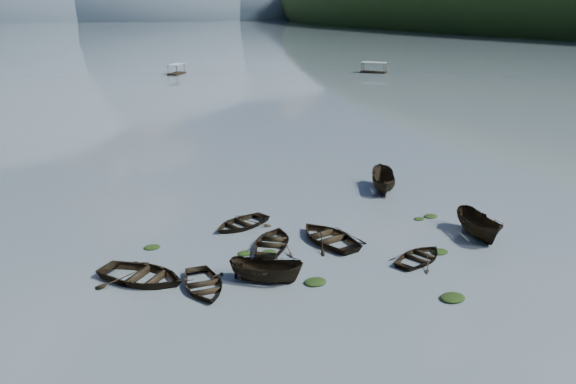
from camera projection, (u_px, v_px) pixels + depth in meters
name	position (u px, v px, depth m)	size (l,w,h in m)	color
ground_plane	(383.00, 294.00, 29.13)	(2400.00, 2400.00, 0.00)	slate
haze_mtn_c	(133.00, 18.00, 863.23)	(520.00, 520.00, 260.00)	#475666
haze_mtn_d	(243.00, 18.00, 933.75)	(520.00, 520.00, 220.00)	#475666
rowboat_0	(203.00, 289.00, 29.69)	(2.97, 4.16, 0.86)	black
rowboat_1	(273.00, 246.00, 35.02)	(3.18, 4.45, 0.92)	black
rowboat_2	(266.00, 282.00, 30.44)	(1.55, 4.11, 1.59)	black
rowboat_3	(329.00, 241.00, 35.73)	(3.55, 4.98, 1.03)	black
rowboat_4	(420.00, 260.00, 33.03)	(2.74, 3.83, 0.79)	black
rowboat_5	(478.00, 237.00, 36.44)	(1.76, 4.69, 1.81)	black
rowboat_6	(142.00, 281.00, 30.54)	(3.64, 5.10, 1.06)	black
rowboat_7	(241.00, 227.00, 38.13)	(3.05, 4.27, 0.88)	black
rowboat_8	(382.00, 190.00, 45.73)	(1.82, 4.83, 1.86)	black
weed_clump_0	(315.00, 283.00, 30.28)	(1.24, 1.01, 0.27)	black
weed_clump_1	(268.00, 253.00, 33.96)	(1.00, 0.80, 0.22)	black
weed_clump_2	(452.00, 299.00, 28.61)	(1.35, 1.08, 0.29)	black
weed_clump_3	(419.00, 219.00, 39.45)	(0.77, 0.65, 0.17)	black
weed_clump_4	(439.00, 253.00, 34.08)	(1.10, 0.88, 0.23)	black
weed_clump_5	(152.00, 248.00, 34.72)	(1.02, 0.82, 0.22)	black
weed_clump_6	(245.00, 254.00, 33.91)	(0.90, 0.75, 0.19)	black
weed_clump_7	(430.00, 217.00, 39.92)	(1.02, 0.82, 0.22)	black
pontoon_centre	(177.00, 74.00, 126.65)	(2.35, 5.64, 2.16)	black
pontoon_right	(373.00, 73.00, 129.50)	(2.51, 6.02, 2.31)	black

